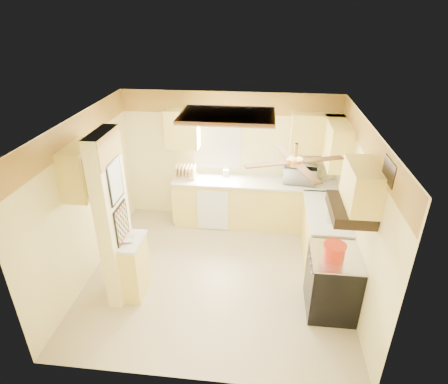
# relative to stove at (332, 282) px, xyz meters

# --- Properties ---
(floor) EXTENTS (4.00, 4.00, 0.00)m
(floor) POSITION_rel_stove_xyz_m (-1.67, 0.55, -0.46)
(floor) COLOR tan
(floor) RESTS_ON ground
(ceiling) EXTENTS (4.00, 4.00, 0.00)m
(ceiling) POSITION_rel_stove_xyz_m (-1.67, 0.55, 2.04)
(ceiling) COLOR white
(ceiling) RESTS_ON wall_back
(wall_back) EXTENTS (4.00, 0.00, 4.00)m
(wall_back) POSITION_rel_stove_xyz_m (-1.67, 2.45, 0.79)
(wall_back) COLOR #FFEF9B
(wall_back) RESTS_ON floor
(wall_front) EXTENTS (4.00, 0.00, 4.00)m
(wall_front) POSITION_rel_stove_xyz_m (-1.67, -1.35, 0.79)
(wall_front) COLOR #FFEF9B
(wall_front) RESTS_ON floor
(wall_left) EXTENTS (0.00, 3.80, 3.80)m
(wall_left) POSITION_rel_stove_xyz_m (-3.67, 0.55, 0.79)
(wall_left) COLOR #FFEF9B
(wall_left) RESTS_ON floor
(wall_right) EXTENTS (0.00, 3.80, 3.80)m
(wall_right) POSITION_rel_stove_xyz_m (0.33, 0.55, 0.79)
(wall_right) COLOR #FFEF9B
(wall_right) RESTS_ON floor
(wallpaper_border) EXTENTS (4.00, 0.02, 0.40)m
(wallpaper_border) POSITION_rel_stove_xyz_m (-1.67, 2.43, 1.84)
(wallpaper_border) COLOR #FEC24B
(wallpaper_border) RESTS_ON wall_back
(partition_column) EXTENTS (0.20, 0.70, 2.50)m
(partition_column) POSITION_rel_stove_xyz_m (-3.02, 0.00, 0.79)
(partition_column) COLOR #FFEF9B
(partition_column) RESTS_ON floor
(partition_ledge) EXTENTS (0.25, 0.55, 0.90)m
(partition_ledge) POSITION_rel_stove_xyz_m (-2.80, 0.00, -0.01)
(partition_ledge) COLOR #ECD86A
(partition_ledge) RESTS_ON floor
(ledge_top) EXTENTS (0.28, 0.58, 0.04)m
(ledge_top) POSITION_rel_stove_xyz_m (-2.80, 0.00, 0.46)
(ledge_top) COLOR silver
(ledge_top) RESTS_ON partition_ledge
(lower_cabinets_back) EXTENTS (3.00, 0.60, 0.90)m
(lower_cabinets_back) POSITION_rel_stove_xyz_m (-1.17, 2.15, -0.01)
(lower_cabinets_back) COLOR #ECD86A
(lower_cabinets_back) RESTS_ON floor
(lower_cabinets_right) EXTENTS (0.60, 1.40, 0.90)m
(lower_cabinets_right) POSITION_rel_stove_xyz_m (0.03, 1.15, -0.01)
(lower_cabinets_right) COLOR #ECD86A
(lower_cabinets_right) RESTS_ON floor
(countertop_back) EXTENTS (3.04, 0.64, 0.04)m
(countertop_back) POSITION_rel_stove_xyz_m (-1.17, 2.14, 0.46)
(countertop_back) COLOR silver
(countertop_back) RESTS_ON lower_cabinets_back
(countertop_right) EXTENTS (0.64, 1.44, 0.04)m
(countertop_right) POSITION_rel_stove_xyz_m (0.02, 1.15, 0.46)
(countertop_right) COLOR silver
(countertop_right) RESTS_ON lower_cabinets_right
(dishwasher_panel) EXTENTS (0.58, 0.02, 0.80)m
(dishwasher_panel) POSITION_rel_stove_xyz_m (-1.92, 1.84, -0.03)
(dishwasher_panel) COLOR white
(dishwasher_panel) RESTS_ON lower_cabinets_back
(window) EXTENTS (0.92, 0.02, 1.02)m
(window) POSITION_rel_stove_xyz_m (-1.92, 2.44, 1.09)
(window) COLOR white
(window) RESTS_ON wall_back
(upper_cab_back_left) EXTENTS (0.60, 0.35, 0.70)m
(upper_cab_back_left) POSITION_rel_stove_xyz_m (-2.52, 2.27, 1.39)
(upper_cab_back_left) COLOR #ECD86A
(upper_cab_back_left) RESTS_ON wall_back
(upper_cab_back_right) EXTENTS (0.90, 0.35, 0.70)m
(upper_cab_back_right) POSITION_rel_stove_xyz_m (-0.12, 2.27, 1.39)
(upper_cab_back_right) COLOR #ECD86A
(upper_cab_back_right) RESTS_ON wall_back
(upper_cab_right) EXTENTS (0.35, 1.00, 0.70)m
(upper_cab_right) POSITION_rel_stove_xyz_m (0.16, 1.80, 1.39)
(upper_cab_right) COLOR #ECD86A
(upper_cab_right) RESTS_ON wall_right
(upper_cab_left_wall) EXTENTS (0.35, 0.75, 0.70)m
(upper_cab_left_wall) POSITION_rel_stove_xyz_m (-3.49, 0.30, 1.39)
(upper_cab_left_wall) COLOR #ECD86A
(upper_cab_left_wall) RESTS_ON wall_left
(upper_cab_over_stove) EXTENTS (0.35, 0.76, 0.52)m
(upper_cab_over_stove) POSITION_rel_stove_xyz_m (0.16, 0.00, 1.49)
(upper_cab_over_stove) COLOR #ECD86A
(upper_cab_over_stove) RESTS_ON wall_right
(stove) EXTENTS (0.68, 0.77, 0.92)m
(stove) POSITION_rel_stove_xyz_m (0.00, 0.00, 0.00)
(stove) COLOR black
(stove) RESTS_ON floor
(range_hood) EXTENTS (0.50, 0.76, 0.14)m
(range_hood) POSITION_rel_stove_xyz_m (0.07, 0.00, 1.16)
(range_hood) COLOR black
(range_hood) RESTS_ON upper_cab_over_stove
(poster_menu) EXTENTS (0.02, 0.42, 0.57)m
(poster_menu) POSITION_rel_stove_xyz_m (-2.91, 0.00, 1.39)
(poster_menu) COLOR black
(poster_menu) RESTS_ON partition_column
(poster_nashville) EXTENTS (0.02, 0.42, 0.57)m
(poster_nashville) POSITION_rel_stove_xyz_m (-2.91, 0.00, 0.74)
(poster_nashville) COLOR black
(poster_nashville) RESTS_ON partition_column
(ceiling_light_panel) EXTENTS (1.35, 0.95, 0.06)m
(ceiling_light_panel) POSITION_rel_stove_xyz_m (-1.57, 1.05, 2.00)
(ceiling_light_panel) COLOR brown
(ceiling_light_panel) RESTS_ON ceiling
(ceiling_fan) EXTENTS (1.15, 1.15, 0.26)m
(ceiling_fan) POSITION_rel_stove_xyz_m (-0.67, -0.15, 1.83)
(ceiling_fan) COLOR gold
(ceiling_fan) RESTS_ON ceiling
(vent_grate) EXTENTS (0.02, 0.40, 0.25)m
(vent_grate) POSITION_rel_stove_xyz_m (0.31, -0.35, 1.84)
(vent_grate) COLOR black
(vent_grate) RESTS_ON wall_right
(microwave) EXTENTS (0.63, 0.46, 0.32)m
(microwave) POSITION_rel_stove_xyz_m (-0.35, 2.18, 0.64)
(microwave) COLOR white
(microwave) RESTS_ON countertop_back
(bowl) EXTENTS (0.24, 0.24, 0.05)m
(bowl) POSITION_rel_stove_xyz_m (-2.85, -0.02, 0.50)
(bowl) COLOR white
(bowl) RESTS_ON ledge_top
(dutch_oven) EXTENTS (0.30, 0.30, 0.20)m
(dutch_oven) POSITION_rel_stove_xyz_m (-0.05, -0.05, 0.56)
(dutch_oven) COLOR red
(dutch_oven) RESTS_ON stove
(kettle) EXTENTS (0.15, 0.15, 0.24)m
(kettle) POSITION_rel_stove_xyz_m (0.04, 0.81, 0.59)
(kettle) COLOR silver
(kettle) RESTS_ON countertop_right
(dish_rack) EXTENTS (0.40, 0.31, 0.22)m
(dish_rack) POSITION_rel_stove_xyz_m (-2.48, 2.16, 0.56)
(dish_rack) COLOR tan
(dish_rack) RESTS_ON countertop_back
(utensil_crock) EXTENTS (0.10, 0.10, 0.20)m
(utensil_crock) POSITION_rel_stove_xyz_m (-1.72, 2.29, 0.55)
(utensil_crock) COLOR white
(utensil_crock) RESTS_ON countertop_back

